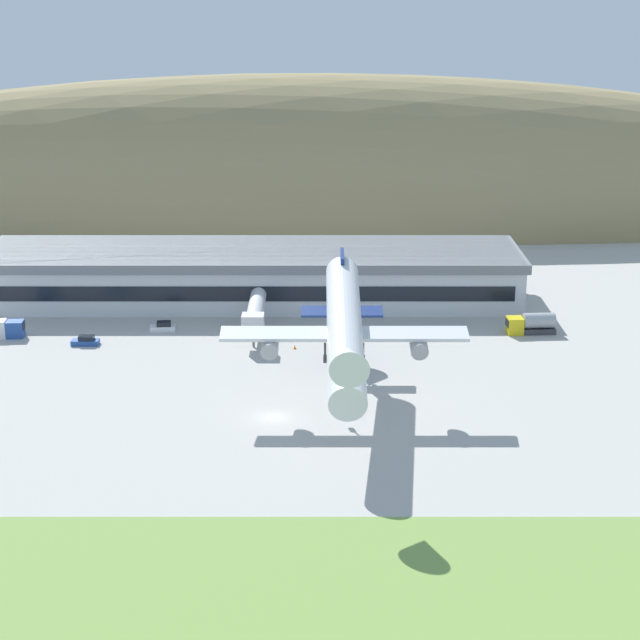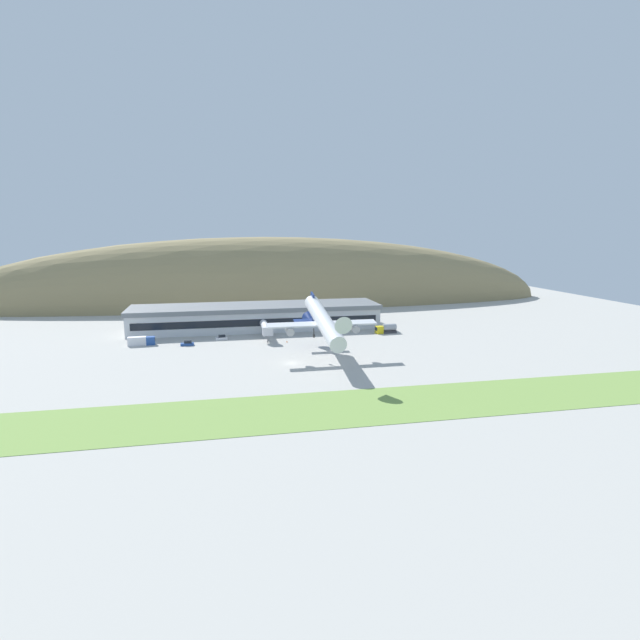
{
  "view_description": "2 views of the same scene",
  "coord_description": "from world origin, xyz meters",
  "px_view_note": "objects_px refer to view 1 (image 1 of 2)",
  "views": [
    {
      "loc": [
        6.11,
        -127.71,
        54.21
      ],
      "look_at": [
        6.22,
        1.93,
        12.67
      ],
      "focal_mm": 60.0,
      "sensor_mm": 36.0,
      "label": 1
    },
    {
      "loc": [
        -20.52,
        -135.39,
        37.03
      ],
      "look_at": [
        8.57,
        2.98,
        11.58
      ],
      "focal_mm": 28.0,
      "sensor_mm": 36.0,
      "label": 2
    }
  ],
  "objects_px": {
    "jetway_0": "(254,311)",
    "cargo_airplane": "(343,329)",
    "service_car_0": "(162,327)",
    "service_car_1": "(85,341)",
    "terminal_building": "(252,272)",
    "traffic_cone_0": "(294,347)",
    "fuel_truck": "(531,324)"
  },
  "relations": [
    {
      "from": "terminal_building",
      "to": "traffic_cone_0",
      "type": "distance_m",
      "value": 27.72
    },
    {
      "from": "service_car_1",
      "to": "traffic_cone_0",
      "type": "height_order",
      "value": "service_car_1"
    },
    {
      "from": "cargo_airplane",
      "to": "service_car_0",
      "type": "xyz_separation_m",
      "value": [
        -28.45,
        33.56,
        -10.66
      ]
    },
    {
      "from": "fuel_truck",
      "to": "traffic_cone_0",
      "type": "relative_size",
      "value": 13.69
    },
    {
      "from": "terminal_building",
      "to": "traffic_cone_0",
      "type": "relative_size",
      "value": 161.28
    },
    {
      "from": "service_car_0",
      "to": "fuel_truck",
      "type": "height_order",
      "value": "fuel_truck"
    },
    {
      "from": "traffic_cone_0",
      "to": "fuel_truck",
      "type": "bearing_deg",
      "value": 11.25
    },
    {
      "from": "cargo_airplane",
      "to": "fuel_truck",
      "type": "bearing_deg",
      "value": 46.4
    },
    {
      "from": "service_car_0",
      "to": "service_car_1",
      "type": "xyz_separation_m",
      "value": [
        -11.05,
        -6.97,
        -0.02
      ]
    },
    {
      "from": "jetway_0",
      "to": "service_car_1",
      "type": "bearing_deg",
      "value": -170.09
    },
    {
      "from": "service_car_1",
      "to": "service_car_0",
      "type": "bearing_deg",
      "value": 32.22
    },
    {
      "from": "jetway_0",
      "to": "fuel_truck",
      "type": "height_order",
      "value": "jetway_0"
    },
    {
      "from": "jetway_0",
      "to": "cargo_airplane",
      "type": "bearing_deg",
      "value": -66.78
    },
    {
      "from": "fuel_truck",
      "to": "jetway_0",
      "type": "bearing_deg",
      "value": -178.62
    },
    {
      "from": "service_car_0",
      "to": "fuel_truck",
      "type": "relative_size",
      "value": 0.53
    },
    {
      "from": "service_car_1",
      "to": "traffic_cone_0",
      "type": "distance_m",
      "value": 32.55
    },
    {
      "from": "service_car_0",
      "to": "service_car_1",
      "type": "distance_m",
      "value": 13.06
    },
    {
      "from": "service_car_1",
      "to": "cargo_airplane",
      "type": "bearing_deg",
      "value": -33.95
    },
    {
      "from": "cargo_airplane",
      "to": "traffic_cone_0",
      "type": "xyz_separation_m",
      "value": [
        -7.01,
        24.72,
        -11.01
      ]
    },
    {
      "from": "service_car_0",
      "to": "traffic_cone_0",
      "type": "distance_m",
      "value": 23.19
    },
    {
      "from": "cargo_airplane",
      "to": "fuel_truck",
      "type": "distance_m",
      "value": 45.54
    },
    {
      "from": "service_car_0",
      "to": "jetway_0",
      "type": "bearing_deg",
      "value": -9.05
    },
    {
      "from": "cargo_airplane",
      "to": "traffic_cone_0",
      "type": "height_order",
      "value": "cargo_airplane"
    },
    {
      "from": "service_car_0",
      "to": "service_car_1",
      "type": "height_order",
      "value": "service_car_0"
    },
    {
      "from": "terminal_building",
      "to": "jetway_0",
      "type": "height_order",
      "value": "terminal_building"
    },
    {
      "from": "terminal_building",
      "to": "fuel_truck",
      "type": "height_order",
      "value": "terminal_building"
    },
    {
      "from": "cargo_airplane",
      "to": "service_car_1",
      "type": "height_order",
      "value": "cargo_airplane"
    },
    {
      "from": "jetway_0",
      "to": "cargo_airplane",
      "type": "xyz_separation_m",
      "value": [
        13.37,
        -31.16,
        7.3
      ]
    },
    {
      "from": "service_car_0",
      "to": "traffic_cone_0",
      "type": "bearing_deg",
      "value": -22.4
    },
    {
      "from": "service_car_1",
      "to": "traffic_cone_0",
      "type": "bearing_deg",
      "value": -3.3
    },
    {
      "from": "terminal_building",
      "to": "traffic_cone_0",
      "type": "xyz_separation_m",
      "value": [
        7.96,
        -26.09,
        -4.9
      ]
    },
    {
      "from": "terminal_building",
      "to": "service_car_0",
      "type": "relative_size",
      "value": 22.37
    }
  ]
}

